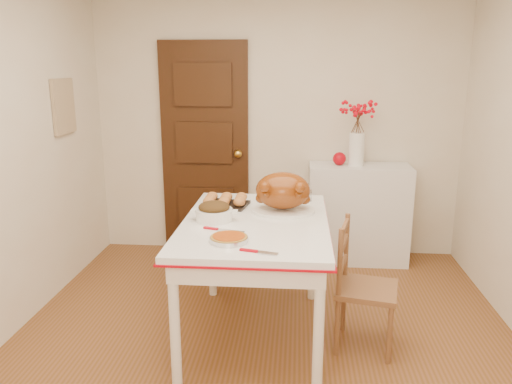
# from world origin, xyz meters

# --- Properties ---
(floor) EXTENTS (3.50, 4.00, 0.00)m
(floor) POSITION_xyz_m (0.00, 0.00, 0.00)
(floor) COLOR brown
(floor) RESTS_ON ground
(wall_back) EXTENTS (3.50, 0.00, 2.50)m
(wall_back) POSITION_xyz_m (0.00, 2.00, 1.25)
(wall_back) COLOR silver
(wall_back) RESTS_ON ground
(wall_front) EXTENTS (3.50, 0.00, 2.50)m
(wall_front) POSITION_xyz_m (0.00, -2.00, 1.25)
(wall_front) COLOR silver
(wall_front) RESTS_ON ground
(door_back) EXTENTS (0.85, 0.06, 2.06)m
(door_back) POSITION_xyz_m (-0.70, 1.97, 1.03)
(door_back) COLOR black
(door_back) RESTS_ON ground
(photo_board) EXTENTS (0.03, 0.35, 0.45)m
(photo_board) POSITION_xyz_m (-1.73, 1.20, 1.50)
(photo_board) COLOR beige
(photo_board) RESTS_ON ground
(sideboard) EXTENTS (0.93, 0.41, 0.93)m
(sideboard) POSITION_xyz_m (0.79, 1.78, 0.46)
(sideboard) COLOR white
(sideboard) RESTS_ON floor
(kitchen_table) EXTENTS (0.96, 1.41, 0.84)m
(kitchen_table) POSITION_xyz_m (-0.06, 0.29, 0.42)
(kitchen_table) COLOR white
(kitchen_table) RESTS_ON floor
(chair_oak) EXTENTS (0.45, 0.45, 0.86)m
(chair_oak) POSITION_xyz_m (0.68, 0.23, 0.43)
(chair_oak) COLOR brown
(chair_oak) RESTS_ON floor
(berry_vase) EXTENTS (0.33, 0.33, 0.63)m
(berry_vase) POSITION_xyz_m (0.74, 1.78, 1.24)
(berry_vase) COLOR white
(berry_vase) RESTS_ON sideboard
(apple) EXTENTS (0.12, 0.12, 0.12)m
(apple) POSITION_xyz_m (0.59, 1.78, 0.99)
(apple) COLOR #A9020E
(apple) RESTS_ON sideboard
(turkey_platter) EXTENTS (0.47, 0.39, 0.28)m
(turkey_platter) POSITION_xyz_m (0.11, 0.49, 0.98)
(turkey_platter) COLOR maroon
(turkey_platter) RESTS_ON kitchen_table
(pumpkin_pie) EXTENTS (0.28, 0.28, 0.05)m
(pumpkin_pie) POSITION_xyz_m (-0.18, -0.13, 0.87)
(pumpkin_pie) COLOR #A03E0C
(pumpkin_pie) RESTS_ON kitchen_table
(stuffing_dish) EXTENTS (0.35, 0.30, 0.12)m
(stuffing_dish) POSITION_xyz_m (-0.33, 0.27, 0.90)
(stuffing_dish) COLOR #39240E
(stuffing_dish) RESTS_ON kitchen_table
(rolls_tray) EXTENTS (0.35, 0.29, 0.08)m
(rolls_tray) POSITION_xyz_m (-0.31, 0.62, 0.89)
(rolls_tray) COLOR #BD6D34
(rolls_tray) RESTS_ON kitchen_table
(pie_server) EXTENTS (0.22, 0.11, 0.01)m
(pie_server) POSITION_xyz_m (0.01, -0.29, 0.85)
(pie_server) COLOR silver
(pie_server) RESTS_ON kitchen_table
(carving_knife) EXTENTS (0.28, 0.14, 0.01)m
(carving_knife) POSITION_xyz_m (-0.24, 0.06, 0.85)
(carving_knife) COLOR silver
(carving_knife) RESTS_ON kitchen_table
(drinking_glass) EXTENTS (0.07, 0.07, 0.10)m
(drinking_glass) POSITION_xyz_m (0.04, 0.89, 0.89)
(drinking_glass) COLOR white
(drinking_glass) RESTS_ON kitchen_table
(shaker_pair) EXTENTS (0.10, 0.05, 0.09)m
(shaker_pair) POSITION_xyz_m (0.27, 0.81, 0.89)
(shaker_pair) COLOR white
(shaker_pair) RESTS_ON kitchen_table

